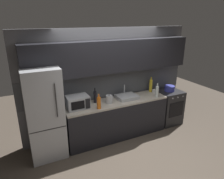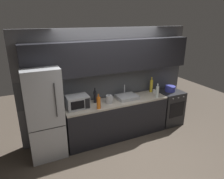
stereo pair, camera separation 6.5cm
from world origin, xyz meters
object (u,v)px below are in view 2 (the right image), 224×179
Objects in this scene: refrigerator at (44,113)px; mug_white at (154,91)px; wine_bottle_dark at (95,97)px; cooking_pot at (170,89)px; oven_range at (169,107)px; wine_bottle_orange at (99,103)px; kettle at (109,99)px; microwave at (77,102)px; wine_bottle_yellow at (151,86)px; wine_bottle_clear at (157,92)px.

refrigerator is 21.63× the size of mug_white.
cooking_pot is (2.02, -0.13, -0.07)m from wine_bottle_dark.
wine_bottle_orange reaches higher than oven_range.
refrigerator is at bearing 179.98° from oven_range.
mug_white is at bearing 171.62° from oven_range.
refrigerator reaches higher than mug_white.
wine_bottle_orange is 2.08m from cooking_pot.
refrigerator is at bearing 168.81° from wine_bottle_orange.
oven_range is 4.42× the size of kettle.
microwave is at bearing -178.63° from mug_white.
wine_bottle_dark is (-0.27, 0.16, 0.05)m from kettle.
kettle is (1.39, -0.03, 0.07)m from refrigerator.
wine_bottle_yellow is 1.19× the size of wine_bottle_orange.
wine_bottle_clear is 1.30× the size of cooking_pot.
kettle reaches higher than cooking_pot.
wine_bottle_yellow is (-0.48, 0.18, 0.61)m from oven_range.
refrigerator is at bearing -176.15° from wine_bottle_yellow.
cooking_pot reaches higher than oven_range.
microwave is 1.42× the size of wine_bottle_orange.
wine_bottle_clear reaches higher than wine_bottle_orange.
microwave reaches higher than cooking_pot.
microwave is 0.45m from wine_bottle_dark.
mug_white is at bearing 66.51° from wine_bottle_clear.
wine_bottle_yellow is 0.38m from wine_bottle_clear.
microwave is 2.01m from mug_white.
refrigerator is 9.08× the size of kettle.
refrigerator is 2.58m from wine_bottle_clear.
wine_bottle_orange reaches higher than microwave.
oven_range is 10.53× the size of mug_white.
wine_bottle_yellow is (1.28, 0.21, 0.07)m from kettle.
microwave is at bearing -165.85° from wine_bottle_dark.
wine_bottle_yellow is (2.66, 0.18, 0.14)m from refrigerator.
wine_bottle_yellow reaches higher than wine_bottle_clear.
oven_range is 2.54m from microwave.
kettle is 0.32m from wine_bottle_dark.
mug_white is 0.45m from cooking_pot.
wine_bottle_clear reaches higher than mug_white.
oven_range is at bearing -20.46° from wine_bottle_yellow.
refrigerator is 0.69m from microwave.
microwave reaches higher than kettle.
wine_bottle_orange is (-0.32, -0.18, 0.04)m from kettle.
wine_bottle_clear is 1.49m from wine_bottle_dark.
oven_range is 1.96× the size of microwave.
refrigerator is 4.02× the size of microwave.
wine_bottle_yellow reaches higher than wine_bottle_orange.
wine_bottle_dark is at bearing 167.51° from wine_bottle_clear.
kettle is at bearing -170.65° from wine_bottle_yellow.
wine_bottle_clear is (1.51, 0.02, 0.01)m from wine_bottle_orange.
wine_bottle_yellow is at bearing 13.73° from wine_bottle_orange.
wine_bottle_clear reaches higher than oven_range.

